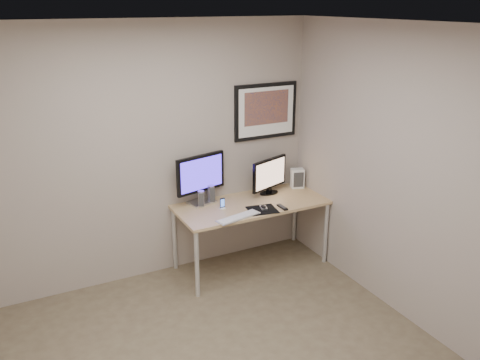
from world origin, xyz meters
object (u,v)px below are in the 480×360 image
(desk, at_px, (251,209))
(speaker_right, at_px, (211,194))
(monitor_tv, at_px, (269,175))
(framed_art, at_px, (266,111))
(monitor_large, at_px, (201,177))
(speaker_left, at_px, (201,199))
(phone_dock, at_px, (222,203))
(fan_unit, at_px, (297,178))
(keyboard, at_px, (238,217))

(desk, xyz_separation_m, speaker_right, (-0.37, 0.22, 0.16))
(speaker_right, bearing_deg, monitor_tv, -2.98)
(framed_art, height_order, monitor_large, framed_art)
(monitor_tv, height_order, speaker_left, monitor_tv)
(monitor_tv, relative_size, phone_dock, 4.24)
(fan_unit, bearing_deg, speaker_left, -161.10)
(monitor_tv, xyz_separation_m, phone_dock, (-0.64, -0.15, -0.16))
(monitor_large, height_order, speaker_left, monitor_large)
(phone_dock, bearing_deg, speaker_right, 94.40)
(framed_art, relative_size, speaker_left, 4.38)
(monitor_large, bearing_deg, keyboard, -84.95)
(desk, height_order, fan_unit, fan_unit)
(monitor_large, height_order, monitor_tv, monitor_large)
(phone_dock, bearing_deg, keyboard, -86.14)
(keyboard, bearing_deg, speaker_left, 103.20)
(monitor_large, bearing_deg, framed_art, -7.15)
(monitor_large, relative_size, monitor_tv, 1.15)
(speaker_right, distance_m, phone_dock, 0.22)
(speaker_left, relative_size, phone_dock, 1.46)
(keyboard, bearing_deg, fan_unit, 12.89)
(phone_dock, bearing_deg, framed_art, 21.22)
(framed_art, height_order, phone_dock, framed_art)
(framed_art, xyz_separation_m, phone_dock, (-0.68, -0.33, -0.83))
(monitor_tv, relative_size, speaker_right, 2.60)
(framed_art, bearing_deg, speaker_right, -170.96)
(framed_art, height_order, fan_unit, framed_art)
(desk, distance_m, monitor_tv, 0.45)
(fan_unit, bearing_deg, desk, -147.24)
(speaker_right, xyz_separation_m, keyboard, (0.07, -0.49, -0.09))
(monitor_large, distance_m, speaker_right, 0.22)
(monitor_tv, height_order, keyboard, monitor_tv)
(monitor_tv, distance_m, speaker_right, 0.69)
(speaker_right, height_order, fan_unit, fan_unit)
(framed_art, height_order, speaker_right, framed_art)
(desk, distance_m, framed_art, 1.07)
(desk, bearing_deg, speaker_right, 149.21)
(monitor_tv, height_order, fan_unit, monitor_tv)
(desk, height_order, speaker_left, speaker_left)
(monitor_large, bearing_deg, speaker_right, -28.77)
(speaker_left, height_order, keyboard, speaker_left)
(speaker_right, bearing_deg, phone_dock, -79.35)
(monitor_large, distance_m, speaker_left, 0.23)
(desk, relative_size, fan_unit, 7.30)
(desk, height_order, speaker_right, speaker_right)
(framed_art, distance_m, keyboard, 1.25)
(monitor_tv, xyz_separation_m, fan_unit, (0.39, 0.03, -0.11))
(monitor_large, bearing_deg, monitor_tv, -19.59)
(framed_art, bearing_deg, desk, -136.54)
(phone_dock, bearing_deg, desk, -5.35)
(monitor_large, bearing_deg, desk, -41.01)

